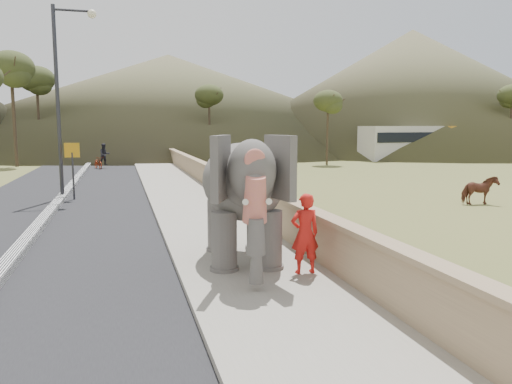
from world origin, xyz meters
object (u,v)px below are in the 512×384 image
at_px(elephant_and_man, 243,199).
at_px(motorcyclist, 101,159).
at_px(cow, 480,190).
at_px(lamppost, 65,83).

xyz_separation_m(elephant_and_man, motorcyclist, (-3.95, 27.46, -0.78)).
bearing_deg(cow, motorcyclist, 40.91).
xyz_separation_m(cow, motorcyclist, (-15.04, 21.47, 0.15)).
bearing_deg(lamppost, cow, -20.54).
xyz_separation_m(lamppost, motorcyclist, (0.76, 15.56, -4.15)).
height_order(lamppost, motorcyclist, lamppost).
distance_m(cow, elephant_and_man, 12.63).
height_order(cow, elephant_and_man, elephant_and_man).
relative_size(cow, motorcyclist, 0.74).
xyz_separation_m(lamppost, cow, (15.79, -5.92, -4.30)).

